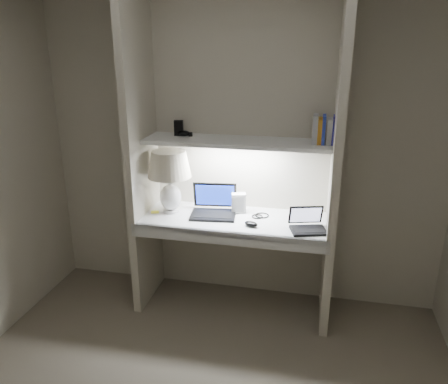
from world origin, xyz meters
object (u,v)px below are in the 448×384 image
(table_lamp, at_px, (170,171))
(speaker, at_px, (239,203))
(laptop_netbook, at_px, (307,225))
(book_row, at_px, (326,130))
(laptop_main, at_px, (214,207))

(table_lamp, relative_size, speaker, 3.18)
(table_lamp, relative_size, laptop_netbook, 1.67)
(book_row, bearing_deg, laptop_main, -176.39)
(table_lamp, bearing_deg, laptop_netbook, -6.56)
(book_row, bearing_deg, table_lamp, -175.86)
(table_lamp, bearing_deg, laptop_main, 5.38)
(laptop_netbook, relative_size, speaker, 1.90)
(table_lamp, height_order, speaker, table_lamp)
(table_lamp, distance_m, laptop_netbook, 1.13)
(laptop_main, height_order, speaker, laptop_main)
(laptop_netbook, bearing_deg, book_row, 52.61)
(table_lamp, height_order, book_row, book_row)
(speaker, bearing_deg, table_lamp, 178.18)
(speaker, bearing_deg, book_row, -15.38)
(book_row, bearing_deg, laptop_netbook, -111.68)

